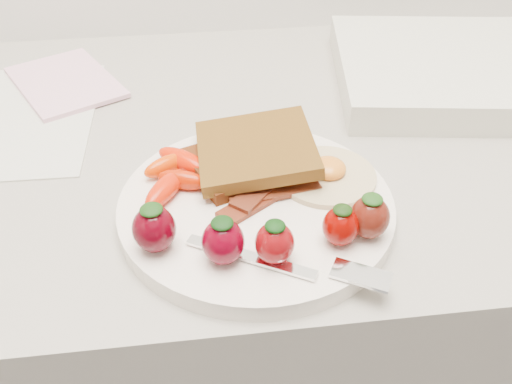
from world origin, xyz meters
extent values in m
cube|color=gray|center=(0.00, 1.70, 0.45)|extent=(2.00, 0.60, 0.90)
cylinder|color=white|center=(0.02, 1.54, 0.91)|extent=(0.27, 0.27, 0.02)
cube|color=#33190C|center=(0.01, 1.60, 0.93)|extent=(0.12, 0.12, 0.01)
cube|color=#3C250F|center=(0.03, 1.60, 0.94)|extent=(0.12, 0.12, 0.03)
cylinder|color=#F9F3CD|center=(0.10, 1.57, 0.92)|extent=(0.11, 0.11, 0.01)
ellipsoid|color=orange|center=(0.10, 1.57, 0.93)|extent=(0.04, 0.04, 0.02)
cube|color=#3D0C0B|center=(0.03, 1.54, 0.92)|extent=(0.09, 0.07, 0.00)
cube|color=#340904|center=(0.04, 1.55, 0.92)|extent=(0.09, 0.04, 0.00)
cube|color=black|center=(0.03, 1.56, 0.92)|extent=(0.08, 0.08, 0.00)
ellipsoid|color=#E33A00|center=(-0.06, 1.60, 0.93)|extent=(0.05, 0.04, 0.02)
ellipsoid|color=#BA1E00|center=(-0.05, 1.57, 0.93)|extent=(0.05, 0.03, 0.02)
ellipsoid|color=red|center=(-0.06, 1.56, 0.93)|extent=(0.05, 0.07, 0.02)
ellipsoid|color=red|center=(-0.04, 1.61, 0.93)|extent=(0.06, 0.06, 0.02)
ellipsoid|color=#47000B|center=(-0.07, 1.49, 0.94)|extent=(0.04, 0.04, 0.04)
ellipsoid|color=#13360D|center=(-0.07, 1.49, 0.96)|extent=(0.02, 0.02, 0.01)
ellipsoid|color=#59000F|center=(-0.01, 1.47, 0.94)|extent=(0.04, 0.04, 0.04)
ellipsoid|color=black|center=(-0.01, 1.47, 0.96)|extent=(0.02, 0.02, 0.01)
ellipsoid|color=maroon|center=(0.03, 1.46, 0.94)|extent=(0.03, 0.03, 0.04)
ellipsoid|color=black|center=(0.03, 1.46, 0.96)|extent=(0.02, 0.02, 0.01)
ellipsoid|color=#720300|center=(0.09, 1.48, 0.94)|extent=(0.03, 0.03, 0.04)
ellipsoid|color=black|center=(0.09, 1.48, 0.96)|extent=(0.02, 0.02, 0.01)
ellipsoid|color=#54140B|center=(0.12, 1.48, 0.94)|extent=(0.04, 0.04, 0.04)
ellipsoid|color=#1A4111|center=(0.12, 1.48, 0.96)|extent=(0.02, 0.02, 0.01)
cube|color=white|center=(0.01, 1.46, 0.92)|extent=(0.11, 0.07, 0.00)
cube|color=white|center=(0.10, 1.43, 0.92)|extent=(0.05, 0.04, 0.00)
cube|color=beige|center=(-0.26, 1.76, 0.90)|extent=(0.21, 0.27, 0.00)
cube|color=#ECAEC4|center=(-0.20, 1.84, 0.91)|extent=(0.18, 0.20, 0.01)
cube|color=beige|center=(0.34, 1.78, 0.92)|extent=(0.38, 0.32, 0.04)
camera|label=1|loc=(-0.03, 1.12, 1.27)|focal=40.00mm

